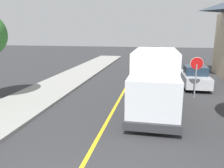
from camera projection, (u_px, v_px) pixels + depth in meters
The scene contains 8 objects.
centre_line_yellow at pixel (120, 98), 14.56m from camera, with size 0.16×56.00×0.01m, color gold.
box_truck at pixel (155, 77), 12.43m from camera, with size 2.44×7.19×3.20m.
parked_car_near at pixel (151, 73), 18.95m from camera, with size 1.80×4.40×1.67m.
parked_car_mid at pixel (155, 62), 25.59m from camera, with size 1.90×4.44×1.67m.
parked_car_far at pixel (155, 56), 31.80m from camera, with size 1.85×4.42×1.67m.
parked_car_furthest at pixel (155, 52), 38.53m from camera, with size 1.84×4.42×1.67m.
parked_van_across at pixel (195, 77), 17.30m from camera, with size 1.87×4.43×1.67m.
stop_sign at pixel (196, 70), 14.31m from camera, with size 0.80×0.10×2.65m.
Camera 1 is at (2.17, -3.80, 4.24)m, focal length 35.75 mm.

